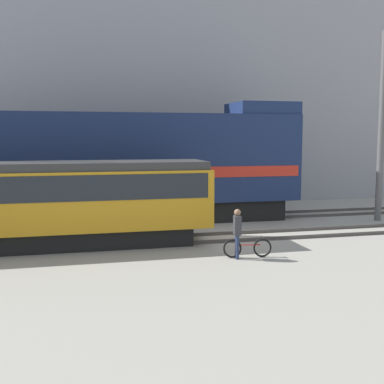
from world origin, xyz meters
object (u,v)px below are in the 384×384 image
(bicycle, at_px, (247,248))
(freight_locomotive, at_px, (120,166))
(streetcar, at_px, (46,199))
(utility_pole_center, at_px, (382,128))
(person, at_px, (237,229))

(bicycle, bearing_deg, freight_locomotive, 114.74)
(streetcar, height_order, utility_pole_center, utility_pole_center)
(person, distance_m, utility_pole_center, 11.16)
(person, relative_size, utility_pole_center, 0.19)
(bicycle, xyz_separation_m, utility_pole_center, (8.71, 5.35, 4.17))
(utility_pole_center, bearing_deg, person, -149.13)
(streetcar, xyz_separation_m, person, (6.25, -3.13, -0.78))
(freight_locomotive, distance_m, utility_pole_center, 12.59)
(freight_locomotive, relative_size, person, 10.33)
(freight_locomotive, relative_size, streetcar, 1.44)
(freight_locomotive, bearing_deg, bicycle, -65.26)
(freight_locomotive, xyz_separation_m, streetcar, (-3.12, -4.64, -0.88))
(person, bearing_deg, utility_pole_center, 30.87)
(streetcar, bearing_deg, utility_pole_center, 8.58)
(streetcar, relative_size, bicycle, 7.25)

